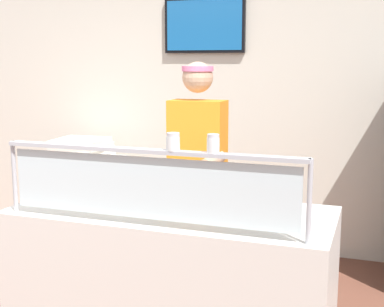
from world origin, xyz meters
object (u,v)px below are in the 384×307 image
Objects in this scene: pepper_flake_shaker at (213,145)px; worker_figure at (198,172)px; pizza_tray at (169,203)px; parmesan_shaker at (173,143)px; pizza_box_stack at (81,148)px; pizza_server at (176,201)px.

pepper_flake_shaker is 1.25m from worker_figure.
parmesan_shaker reaches higher than pizza_tray.
worker_figure is at bearing 112.27° from pepper_flake_shaker.
worker_figure reaches higher than pizza_box_stack.
pepper_flake_shaker reaches higher than pizza_box_stack.
pizza_server is 0.63m from pepper_flake_shaker.
pizza_server is 0.55m from parmesan_shaker.
pizza_server is at bearing -45.90° from pizza_box_stack.
pizza_tray is 0.80× the size of pizza_box_stack.
parmesan_shaker is 0.05× the size of worker_figure.
pizza_tray is 0.72m from worker_figure.
worker_figure reaches higher than pizza_server.
pizza_box_stack is (-1.74, 2.03, -0.43)m from parmesan_shaker.
worker_figure reaches higher than pizza_tray.
pizza_server is 0.16× the size of worker_figure.
worker_figure is (-0.45, 1.10, -0.37)m from pepper_flake_shaker.
parmesan_shaker is at bearing -81.53° from pizza_server.
pizza_box_stack is at bearing 133.75° from pepper_flake_shaker.
pizza_server reaches higher than pizza_tray.
pizza_server is (0.05, -0.02, 0.02)m from pizza_tray.
pizza_server is at bearing 109.36° from parmesan_shaker.
pizza_tray is 0.68m from pepper_flake_shaker.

